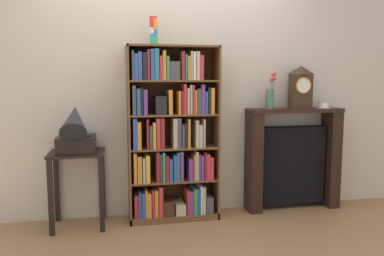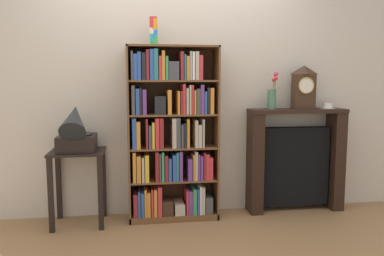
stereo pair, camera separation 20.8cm
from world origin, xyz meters
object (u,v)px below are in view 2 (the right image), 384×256
(gramophone, at_px, (76,131))
(teacup_with_saucer, at_px, (328,106))
(fireplace_mantel, at_px, (295,161))
(mantel_clock, at_px, (304,87))
(bookshelf, at_px, (171,138))
(cup_stack, at_px, (154,31))
(flower_vase, at_px, (272,96))
(side_table_left, at_px, (78,172))

(gramophone, xyz_separation_m, teacup_with_saucer, (2.48, 0.14, 0.19))
(fireplace_mantel, distance_m, mantel_clock, 0.76)
(bookshelf, distance_m, cup_stack, 1.02)
(flower_vase, xyz_separation_m, teacup_with_saucer, (0.59, 0.00, -0.11))
(cup_stack, height_order, teacup_with_saucer, cup_stack)
(cup_stack, bearing_deg, flower_vase, 0.81)
(bookshelf, relative_size, fireplace_mantel, 1.57)
(gramophone, bearing_deg, bookshelf, 6.50)
(bookshelf, relative_size, cup_stack, 6.28)
(bookshelf, xyz_separation_m, mantel_clock, (1.34, 0.04, 0.48))
(cup_stack, bearing_deg, side_table_left, -174.83)
(fireplace_mantel, relative_size, flower_vase, 2.84)
(mantel_clock, bearing_deg, flower_vase, 179.90)
(flower_vase, bearing_deg, gramophone, -175.69)
(cup_stack, height_order, gramophone, cup_stack)
(mantel_clock, relative_size, flower_vase, 1.16)
(gramophone, bearing_deg, flower_vase, 4.31)
(side_table_left, xyz_separation_m, mantel_clock, (2.22, 0.08, 0.77))
(gramophone, xyz_separation_m, flower_vase, (1.89, 0.14, 0.30))
(teacup_with_saucer, bearing_deg, bookshelf, -178.41)
(bookshelf, bearing_deg, teacup_with_saucer, 1.59)
(mantel_clock, bearing_deg, side_table_left, -177.91)
(mantel_clock, distance_m, flower_vase, 0.34)
(bookshelf, height_order, teacup_with_saucer, bookshelf)
(bookshelf, xyz_separation_m, flower_vase, (1.01, 0.04, 0.40))
(side_table_left, relative_size, teacup_with_saucer, 4.69)
(mantel_clock, bearing_deg, teacup_with_saucer, 0.55)
(gramophone, xyz_separation_m, mantel_clock, (2.22, 0.14, 0.38))
(flower_vase, bearing_deg, bookshelf, -177.59)
(cup_stack, bearing_deg, gramophone, -170.05)
(bookshelf, relative_size, side_table_left, 2.38)
(gramophone, bearing_deg, cup_stack, 9.95)
(fireplace_mantel, xyz_separation_m, mantel_clock, (0.06, -0.02, 0.75))
(bookshelf, bearing_deg, cup_stack, 170.55)
(flower_vase, bearing_deg, fireplace_mantel, 4.73)
(side_table_left, height_order, fireplace_mantel, fireplace_mantel)
(side_table_left, height_order, gramophone, gramophone)
(teacup_with_saucer, bearing_deg, side_table_left, -178.08)
(bookshelf, distance_m, mantel_clock, 1.43)
(mantel_clock, bearing_deg, fireplace_mantel, 158.40)
(side_table_left, distance_m, teacup_with_saucer, 2.55)
(flower_vase, bearing_deg, mantel_clock, -0.10)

